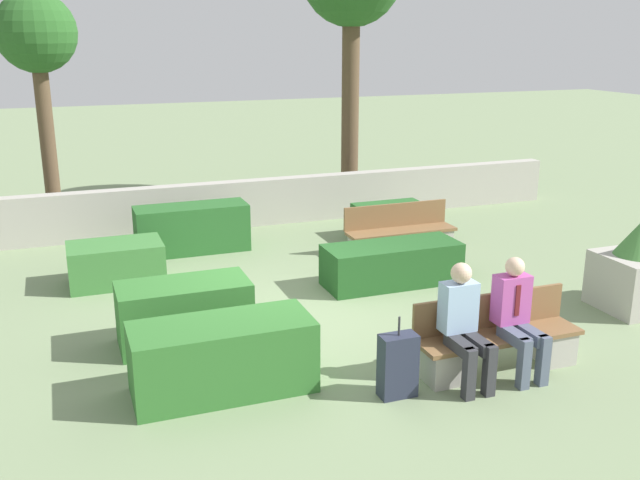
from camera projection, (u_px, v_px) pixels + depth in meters
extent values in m
plane|color=gray|center=(299.00, 320.00, 9.32)|extent=(60.00, 60.00, 0.00)
cube|color=#ADA89E|center=(217.00, 206.00, 13.53)|extent=(14.41, 0.30, 0.89)
cube|color=brown|center=(500.00, 337.00, 7.82)|extent=(1.91, 0.44, 0.05)
cube|color=brown|center=(489.00, 310.00, 7.97)|extent=(1.91, 0.04, 0.40)
cube|color=#ADA89E|center=(441.00, 365.00, 7.64)|extent=(0.36, 0.40, 0.38)
cube|color=#ADA89E|center=(553.00, 345.00, 8.12)|extent=(0.36, 0.40, 0.38)
cube|color=brown|center=(402.00, 231.00, 11.95)|extent=(1.89, 0.44, 0.05)
cube|color=brown|center=(396.00, 215.00, 12.11)|extent=(1.89, 0.04, 0.40)
cube|color=#ADA89E|center=(362.00, 248.00, 11.77)|extent=(0.36, 0.40, 0.38)
cube|color=#ADA89E|center=(439.00, 239.00, 12.25)|extent=(0.36, 0.40, 0.38)
cube|color=#515B70|center=(514.00, 337.00, 7.61)|extent=(0.14, 0.46, 0.13)
cube|color=#515B70|center=(530.00, 334.00, 7.68)|extent=(0.14, 0.46, 0.13)
cube|color=#515B70|center=(524.00, 364.00, 7.46)|extent=(0.11, 0.11, 0.56)
cube|color=#515B70|center=(543.00, 361.00, 7.54)|extent=(0.11, 0.11, 0.56)
cube|color=#B74C9E|center=(511.00, 299.00, 7.77)|extent=(0.38, 0.22, 0.54)
sphere|color=beige|center=(515.00, 267.00, 7.64)|extent=(0.21, 0.21, 0.21)
cube|color=maroon|center=(518.00, 301.00, 7.66)|extent=(0.06, 0.01, 0.35)
cube|color=#333338|center=(460.00, 346.00, 7.39)|extent=(0.14, 0.46, 0.13)
cube|color=#333338|center=(477.00, 343.00, 7.46)|extent=(0.14, 0.46, 0.13)
cube|color=#333338|center=(469.00, 374.00, 7.24)|extent=(0.11, 0.11, 0.56)
cube|color=#333338|center=(489.00, 371.00, 7.32)|extent=(0.11, 0.11, 0.56)
cube|color=#9EBCE0|center=(458.00, 307.00, 7.55)|extent=(0.38, 0.22, 0.54)
sphere|color=beige|center=(461.00, 273.00, 7.42)|extent=(0.22, 0.22, 0.22)
cube|color=#3D7A38|center=(116.00, 263.00, 10.60)|extent=(1.37, 0.84, 0.62)
cube|color=#33702D|center=(184.00, 313.00, 8.54)|extent=(1.56, 0.75, 0.76)
cube|color=#286028|center=(390.00, 220.00, 13.06)|extent=(1.28, 0.76, 0.59)
cube|color=#235623|center=(392.00, 264.00, 10.57)|extent=(2.03, 0.77, 0.61)
cube|color=#33702D|center=(223.00, 357.00, 7.38)|extent=(1.87, 0.79, 0.77)
cube|color=#286028|center=(192.00, 228.00, 12.12)|extent=(1.89, 0.68, 0.80)
cube|color=#ADA89E|center=(635.00, 282.00, 9.62)|extent=(0.92, 0.92, 0.76)
cone|color=#47843D|center=(640.00, 238.00, 9.44)|extent=(0.65, 0.65, 0.48)
cube|color=#282D42|center=(398.00, 366.00, 7.29)|extent=(0.39, 0.21, 0.68)
cylinder|color=#333338|center=(399.00, 326.00, 7.17)|extent=(0.02, 0.02, 0.20)
cylinder|color=brown|center=(48.00, 142.00, 13.53)|extent=(0.29, 0.29, 3.21)
sphere|color=#285B23|center=(36.00, 32.00, 12.96)|extent=(1.47, 1.47, 1.47)
cylinder|color=brown|center=(350.00, 105.00, 15.39)|extent=(0.38, 0.38, 4.17)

